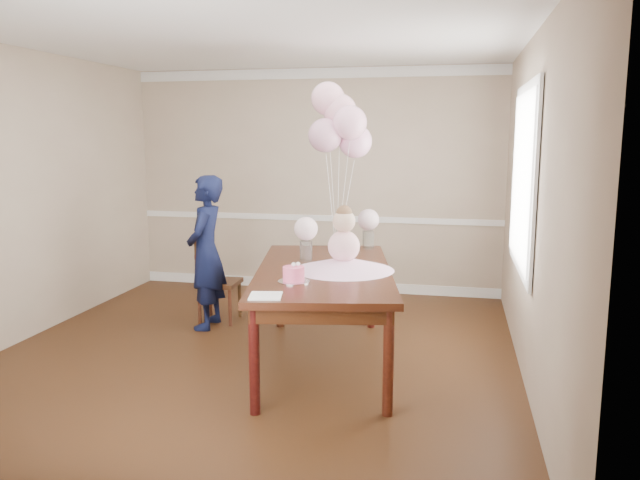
# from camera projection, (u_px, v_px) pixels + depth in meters

# --- Properties ---
(floor) EXTENTS (4.50, 5.00, 0.00)m
(floor) POSITION_uv_depth(u_px,v_px,m) (252.00, 357.00, 5.42)
(floor) COLOR black
(floor) RESTS_ON ground
(ceiling) EXTENTS (4.50, 5.00, 0.02)m
(ceiling) POSITION_uv_depth(u_px,v_px,m) (246.00, 34.00, 4.97)
(ceiling) COLOR white
(ceiling) RESTS_ON wall_back
(wall_back) EXTENTS (4.50, 0.02, 2.70)m
(wall_back) POSITION_uv_depth(u_px,v_px,m) (315.00, 181.00, 7.60)
(wall_back) COLOR tan
(wall_back) RESTS_ON floor
(wall_front) EXTENTS (4.50, 0.02, 2.70)m
(wall_front) POSITION_uv_depth(u_px,v_px,m) (70.00, 261.00, 2.79)
(wall_front) COLOR tan
(wall_front) RESTS_ON floor
(wall_left) EXTENTS (0.02, 5.00, 2.70)m
(wall_left) POSITION_uv_depth(u_px,v_px,m) (14.00, 197.00, 5.67)
(wall_left) COLOR tan
(wall_left) RESTS_ON floor
(wall_right) EXTENTS (0.02, 5.00, 2.70)m
(wall_right) POSITION_uv_depth(u_px,v_px,m) (532.00, 209.00, 4.72)
(wall_right) COLOR tan
(wall_right) RESTS_ON floor
(chair_rail_trim) EXTENTS (4.50, 0.02, 0.07)m
(chair_rail_trim) POSITION_uv_depth(u_px,v_px,m) (315.00, 218.00, 7.67)
(chair_rail_trim) COLOR white
(chair_rail_trim) RESTS_ON wall_back
(crown_molding) EXTENTS (4.50, 0.02, 0.12)m
(crown_molding) POSITION_uv_depth(u_px,v_px,m) (315.00, 73.00, 7.38)
(crown_molding) COLOR silver
(crown_molding) RESTS_ON wall_back
(baseboard_trim) EXTENTS (4.50, 0.02, 0.12)m
(baseboard_trim) POSITION_uv_depth(u_px,v_px,m) (315.00, 284.00, 7.81)
(baseboard_trim) COLOR white
(baseboard_trim) RESTS_ON floor
(window_frame) EXTENTS (0.02, 1.66, 1.56)m
(window_frame) POSITION_uv_depth(u_px,v_px,m) (524.00, 178.00, 5.18)
(window_frame) COLOR silver
(window_frame) RESTS_ON wall_right
(window_blinds) EXTENTS (0.01, 1.50, 1.40)m
(window_blinds) POSITION_uv_depth(u_px,v_px,m) (521.00, 178.00, 5.18)
(window_blinds) COLOR white
(window_blinds) RESTS_ON wall_right
(dining_table_top) EXTENTS (1.48, 2.34, 0.05)m
(dining_table_top) POSITION_uv_depth(u_px,v_px,m) (324.00, 272.00, 5.16)
(dining_table_top) COLOR black
(dining_table_top) RESTS_ON table_leg_fl
(table_apron) EXTENTS (1.35, 2.22, 0.11)m
(table_apron) POSITION_uv_depth(u_px,v_px,m) (324.00, 281.00, 5.18)
(table_apron) COLOR black
(table_apron) RESTS_ON table_leg_fl
(table_leg_fl) EXTENTS (0.09, 0.09, 0.76)m
(table_leg_fl) POSITION_uv_depth(u_px,v_px,m) (254.00, 361.00, 4.26)
(table_leg_fl) COLOR black
(table_leg_fl) RESTS_ON floor
(table_leg_fr) EXTENTS (0.09, 0.09, 0.76)m
(table_leg_fr) POSITION_uv_depth(u_px,v_px,m) (388.00, 362.00, 4.23)
(table_leg_fr) COLOR black
(table_leg_fr) RESTS_ON floor
(table_leg_bl) EXTENTS (0.09, 0.09, 0.76)m
(table_leg_bl) POSITION_uv_depth(u_px,v_px,m) (280.00, 290.00, 6.23)
(table_leg_bl) COLOR black
(table_leg_bl) RESTS_ON floor
(table_leg_br) EXTENTS (0.09, 0.09, 0.76)m
(table_leg_br) POSITION_uv_depth(u_px,v_px,m) (372.00, 290.00, 6.21)
(table_leg_br) COLOR black
(table_leg_br) RESTS_ON floor
(baby_skirt) EXTENTS (0.97, 0.97, 0.11)m
(baby_skirt) POSITION_uv_depth(u_px,v_px,m) (344.00, 263.00, 5.09)
(baby_skirt) COLOR #FFBBE8
(baby_skirt) RESTS_ON dining_table_top
(baby_torso) EXTENTS (0.26, 0.26, 0.26)m
(baby_torso) POSITION_uv_depth(u_px,v_px,m) (344.00, 246.00, 5.07)
(baby_torso) COLOR #FFA1D4
(baby_torso) RESTS_ON baby_skirt
(baby_head) EXTENTS (0.19, 0.19, 0.19)m
(baby_head) POSITION_uv_depth(u_px,v_px,m) (344.00, 221.00, 5.03)
(baby_head) COLOR #D5B093
(baby_head) RESTS_ON baby_torso
(baby_hair) EXTENTS (0.13, 0.13, 0.13)m
(baby_hair) POSITION_uv_depth(u_px,v_px,m) (344.00, 213.00, 5.02)
(baby_hair) COLOR brown
(baby_hair) RESTS_ON baby_head
(cake_platter) EXTENTS (0.28, 0.28, 0.01)m
(cake_platter) POSITION_uv_depth(u_px,v_px,m) (294.00, 281.00, 4.68)
(cake_platter) COLOR silver
(cake_platter) RESTS_ON dining_table_top
(birthday_cake) EXTENTS (0.19, 0.19, 0.11)m
(birthday_cake) POSITION_uv_depth(u_px,v_px,m) (294.00, 274.00, 4.67)
(birthday_cake) COLOR #FF5083
(birthday_cake) RESTS_ON cake_platter
(cake_flower_a) EXTENTS (0.03, 0.03, 0.03)m
(cake_flower_a) POSITION_uv_depth(u_px,v_px,m) (294.00, 265.00, 4.66)
(cake_flower_a) COLOR white
(cake_flower_a) RESTS_ON birthday_cake
(cake_flower_b) EXTENTS (0.03, 0.03, 0.03)m
(cake_flower_b) POSITION_uv_depth(u_px,v_px,m) (298.00, 264.00, 4.68)
(cake_flower_b) COLOR white
(cake_flower_b) RESTS_ON birthday_cake
(rose_vase_near) EXTENTS (0.13, 0.13, 0.17)m
(rose_vase_near) POSITION_uv_depth(u_px,v_px,m) (306.00, 251.00, 5.47)
(rose_vase_near) COLOR silver
(rose_vase_near) RESTS_ON dining_table_top
(roses_near) EXTENTS (0.21, 0.21, 0.21)m
(roses_near) POSITION_uv_depth(u_px,v_px,m) (306.00, 229.00, 5.44)
(roses_near) COLOR beige
(roses_near) RESTS_ON rose_vase_near
(rose_vase_far) EXTENTS (0.13, 0.13, 0.17)m
(rose_vase_far) POSITION_uv_depth(u_px,v_px,m) (368.00, 240.00, 6.05)
(rose_vase_far) COLOR silver
(rose_vase_far) RESTS_ON dining_table_top
(roses_far) EXTENTS (0.21, 0.21, 0.21)m
(roses_far) POSITION_uv_depth(u_px,v_px,m) (368.00, 220.00, 6.01)
(roses_far) COLOR beige
(roses_far) RESTS_ON rose_vase_far
(napkin) EXTENTS (0.25, 0.25, 0.01)m
(napkin) POSITION_uv_depth(u_px,v_px,m) (266.00, 296.00, 4.26)
(napkin) COLOR white
(napkin) RESTS_ON dining_table_top
(balloon_weight) EXTENTS (0.05, 0.05, 0.02)m
(balloon_weight) POSITION_uv_depth(u_px,v_px,m) (337.00, 254.00, 5.74)
(balloon_weight) COLOR silver
(balloon_weight) RESTS_ON dining_table_top
(balloon_a) EXTENTS (0.30, 0.30, 0.30)m
(balloon_a) POSITION_uv_depth(u_px,v_px,m) (325.00, 135.00, 5.57)
(balloon_a) COLOR #D798B4
(balloon_a) RESTS_ON balloon_ribbon_a
(balloon_b) EXTENTS (0.30, 0.30, 0.30)m
(balloon_b) POSITION_uv_depth(u_px,v_px,m) (350.00, 123.00, 5.49)
(balloon_b) COLOR #FFB4D2
(balloon_b) RESTS_ON balloon_ribbon_b
(balloon_c) EXTENTS (0.30, 0.30, 0.30)m
(balloon_c) POSITION_uv_depth(u_px,v_px,m) (340.00, 111.00, 5.64)
(balloon_c) COLOR #F4ADBE
(balloon_c) RESTS_ON balloon_ribbon_c
(balloon_d) EXTENTS (0.30, 0.30, 0.30)m
(balloon_d) POSITION_uv_depth(u_px,v_px,m) (328.00, 99.00, 5.64)
(balloon_d) COLOR #FFB4C7
(balloon_d) RESTS_ON balloon_ribbon_d
(balloon_e) EXTENTS (0.30, 0.30, 0.30)m
(balloon_e) POSITION_uv_depth(u_px,v_px,m) (355.00, 141.00, 5.66)
(balloon_e) COLOR #FFB4DC
(balloon_e) RESTS_ON balloon_ribbon_e
(balloon_ribbon_a) EXTENTS (0.10, 0.02, 0.91)m
(balloon_ribbon_a) POSITION_uv_depth(u_px,v_px,m) (331.00, 204.00, 5.67)
(balloon_ribbon_a) COLOR white
(balloon_ribbon_a) RESTS_ON balloon_weight
(balloon_ribbon_b) EXTENTS (0.12, 0.04, 1.02)m
(balloon_ribbon_b) POSITION_uv_depth(u_px,v_px,m) (343.00, 199.00, 5.63)
(balloon_ribbon_b) COLOR white
(balloon_ribbon_b) RESTS_ON balloon_weight
(balloon_ribbon_c) EXTENTS (0.01, 0.11, 1.13)m
(balloon_ribbon_c) POSITION_uv_depth(u_px,v_px,m) (338.00, 192.00, 5.70)
(balloon_ribbon_c) COLOR silver
(balloon_ribbon_c) RESTS_ON balloon_weight
(balloon_ribbon_d) EXTENTS (0.11, 0.10, 1.23)m
(balloon_ribbon_d) POSITION_uv_depth(u_px,v_px,m) (332.00, 186.00, 5.71)
(balloon_ribbon_d) COLOR silver
(balloon_ribbon_d) RESTS_ON balloon_weight
(balloon_ribbon_e) EXTENTS (0.14, 0.11, 0.84)m
(balloon_ribbon_e) POSITION_uv_depth(u_px,v_px,m) (346.00, 207.00, 5.71)
(balloon_ribbon_e) COLOR white
(balloon_ribbon_e) RESTS_ON balloon_weight
(dining_chair_seat) EXTENTS (0.41, 0.41, 0.04)m
(dining_chair_seat) POSITION_uv_depth(u_px,v_px,m) (219.00, 283.00, 6.43)
(dining_chair_seat) COLOR #351B0E
(dining_chair_seat) RESTS_ON chair_leg_fl
(chair_leg_fl) EXTENTS (0.04, 0.04, 0.39)m
(chair_leg_fl) POSITION_uv_depth(u_px,v_px,m) (200.00, 306.00, 6.33)
(chair_leg_fl) COLOR #38190F
(chair_leg_fl) RESTS_ON floor
(chair_leg_fr) EXTENTS (0.04, 0.04, 0.39)m
(chair_leg_fr) POSITION_uv_depth(u_px,v_px,m) (230.00, 307.00, 6.28)
(chair_leg_fr) COLOR #37180F
(chair_leg_fr) RESTS_ON floor
(chair_leg_bl) EXTENTS (0.04, 0.04, 0.39)m
(chair_leg_bl) POSITION_uv_depth(u_px,v_px,m) (211.00, 298.00, 6.65)
(chair_leg_bl) COLOR black
(chair_leg_bl) RESTS_ON floor
(chair_leg_br) EXTENTS (0.04, 0.04, 0.39)m
(chair_leg_br) POSITION_uv_depth(u_px,v_px,m) (240.00, 299.00, 6.59)
(chair_leg_br) COLOR #321D0D
(chair_leg_br) RESTS_ON floor
(chair_back_post_l) EXTENTS (0.04, 0.04, 0.50)m
(chair_back_post_l) POSITION_uv_depth(u_px,v_px,m) (196.00, 260.00, 6.26)
(chair_back_post_l) COLOR #361D0E
(chair_back_post_l) RESTS_ON dining_chair_seat
(chair_back_post_r) EXTENTS (0.04, 0.04, 0.50)m
(chair_back_post_r) POSITION_uv_depth(u_px,v_px,m) (208.00, 254.00, 6.57)
(chair_back_post_r) COLOR #39140F
(chair_back_post_r) RESTS_ON dining_chair_seat
(chair_slat_low) EXTENTS (0.04, 0.36, 0.04)m
(chair_slat_low) POSITION_uv_depth(u_px,v_px,m) (202.00, 268.00, 6.43)
(chair_slat_low) COLOR #3D2110
(chair_slat_low) RESTS_ON dining_chair_seat
(chair_slat_mid) EXTENTS (0.04, 0.36, 0.04)m
(chair_slat_mid) POSITION_uv_depth(u_px,v_px,m) (202.00, 254.00, 6.41)
(chair_slat_mid) COLOR #34120E
(chair_slat_mid) RESTS_ON dining_chair_seat
(chair_slat_top) EXTENTS (0.04, 0.36, 0.04)m
(chair_slat_top) POSITION_uv_depth(u_px,v_px,m) (202.00, 240.00, 6.39)
(chair_slat_top) COLOR #381C0F
(chair_slat_top) RESTS_ON dining_chair_seat
(woman) EXTENTS (0.41, 0.58, 1.52)m
(woman) POSITION_uv_depth(u_px,v_px,m) (206.00, 252.00, 6.16)
(woman) COLOR black
(woman) RESTS_ON floor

